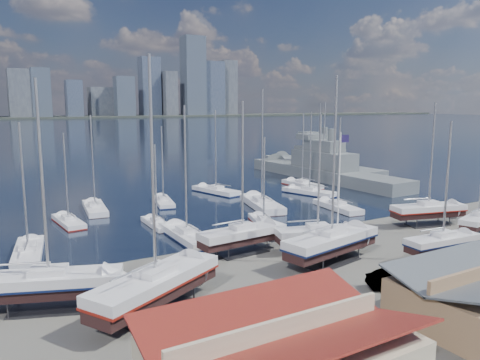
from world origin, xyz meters
TOP-DOWN VIEW (x-y plane):
  - ground at (0.00, -10.00)m, footprint 1400.00×1400.00m
  - water at (0.00, 300.00)m, footprint 1400.00×600.00m
  - shed_red at (-18.00, -26.00)m, footprint 14.70×9.45m
  - shed_grey at (0.00, -26.00)m, footprint 12.60×8.40m
  - sailboat_cradle_0 at (-27.32, -8.19)m, footprint 11.45×6.83m
  - sailboat_cradle_1 at (-20.33, -12.76)m, footprint 12.31×8.80m
  - sailboat_cradle_2 at (-7.23, -3.71)m, footprint 10.10×3.46m
  - sailboat_cradle_3 at (-1.03, -10.83)m, footprint 12.03×5.38m
  - sailboat_cradle_4 at (0.09, -7.31)m, footprint 9.39×5.05m
  - sailboat_cradle_5 at (9.30, -16.04)m, footprint 8.89×3.16m
  - sailboat_cradle_6 at (20.04, -5.96)m, footprint 10.41×5.35m
  - sailboat_cradle_7 at (21.48, -12.06)m, footprint 8.23×4.35m
  - sailboat_moored_0 at (-27.23, 6.88)m, footprint 4.46×10.20m
  - sailboat_moored_1 at (-21.02, 18.59)m, footprint 3.09×8.74m
  - sailboat_moored_2 at (-16.09, 24.65)m, footprint 3.99×10.21m
  - sailboat_moored_3 at (-10.27, 4.16)m, footprint 3.32×11.12m
  - sailboat_moored_4 at (-11.20, 11.64)m, footprint 2.30×7.56m
  - sailboat_moored_5 at (-5.34, 24.37)m, footprint 4.27×9.09m
  - sailboat_moored_6 at (1.31, 5.14)m, footprint 4.63×8.50m
  - sailboat_moored_7 at (6.96, 14.29)m, footprint 6.64×13.08m
  - sailboat_moored_8 at (6.26, 28.35)m, footprint 5.34×10.84m
  - sailboat_moored_9 at (16.08, 7.16)m, footprint 3.91×9.98m
  - sailboat_moored_10 at (20.10, 18.91)m, footprint 5.72×10.64m
  - sailboat_moored_11 at (23.99, 26.01)m, footprint 2.83×9.96m
  - naval_ship_east at (33.69, 31.28)m, footprint 7.37×43.96m
  - naval_ship_west at (41.48, 42.06)m, footprint 6.80×38.79m
  - car_a at (-8.47, -18.83)m, footprint 3.62×5.14m
  - car_b at (-0.74, -18.85)m, footprint 5.19×3.60m
  - car_c at (4.32, -20.10)m, footprint 3.50×6.12m
  - car_d at (11.29, -18.20)m, footprint 2.81×5.26m
  - flagpole at (0.33, -10.28)m, footprint 1.15×0.12m

SIDE VIEW (x-z plane):
  - water at x=0.00m, z-range -0.35..0.05m
  - ground at x=0.00m, z-range 0.00..0.00m
  - sailboat_moored_0 at x=-27.23m, z-range -7.07..7.68m
  - sailboat_moored_11 at x=23.99m, z-range -7.13..7.74m
  - sailboat_moored_10 at x=20.10m, z-range -7.35..7.97m
  - sailboat_moored_5 at x=-5.34m, z-range -6.25..6.86m
  - sailboat_moored_8 at x=6.26m, z-range -7.50..8.12m
  - sailboat_moored_1 at x=-21.02m, z-range -6.10..6.72m
  - sailboat_moored_3 at x=-10.27m, z-range -7.96..8.57m
  - sailboat_moored_6 at x=1.31m, z-range -5.81..6.43m
  - sailboat_moored_2 at x=-16.09m, z-range -7.18..7.83m
  - sailboat_moored_9 at x=16.08m, z-range -7.01..7.65m
  - sailboat_moored_7 at x=6.96m, z-range -9.18..9.84m
  - sailboat_moored_4 at x=-11.20m, z-range -5.33..5.99m
  - car_d at x=11.29m, z-range 0.00..1.45m
  - car_c at x=4.32m, z-range 0.00..1.61m
  - car_b at x=-0.74m, z-range 0.00..1.62m
  - car_a at x=-8.47m, z-range 0.00..1.63m
  - naval_ship_east at x=33.69m, z-range -7.31..10.64m
  - naval_ship_west at x=41.48m, z-range -7.07..10.41m
  - sailboat_cradle_7 at x=21.48m, z-range -4.65..8.51m
  - sailboat_cradle_5 at x=9.30m, z-range -5.13..9.09m
  - sailboat_cradle_4 at x=0.09m, z-range -5.41..9.45m
  - sailboat_cradle_6 at x=20.04m, z-range -6.01..10.17m
  - sailboat_cradle_2 at x=-7.23m, z-range -6.01..10.18m
  - shed_grey at x=0.00m, z-range 0.06..4.23m
  - sailboat_cradle_0 at x=-27.32m, z-range -6.72..11.04m
  - sailboat_cradle_3 at x=-1.03m, z-range -7.09..11.50m
  - sailboat_cradle_1 at x=-20.33m, z-range -7.45..11.94m
  - shed_red at x=-18.00m, z-range 0.07..4.57m
  - flagpole at x=0.33m, z-range 1.07..14.20m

